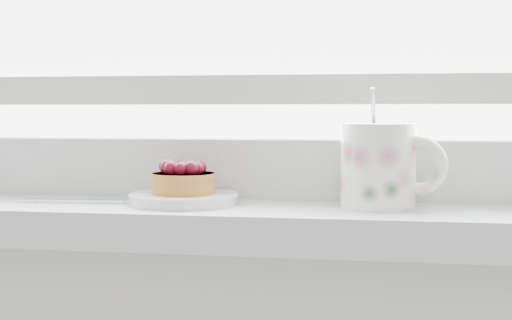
% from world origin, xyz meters
% --- Properties ---
extents(saucer, '(0.12, 0.12, 0.01)m').
position_xyz_m(saucer, '(-0.07, 1.89, 0.95)').
color(saucer, silver).
rests_on(saucer, windowsill).
extents(raspberry_tart, '(0.07, 0.07, 0.04)m').
position_xyz_m(raspberry_tart, '(-0.07, 1.88, 0.97)').
color(raspberry_tart, '#985D21').
rests_on(raspberry_tart, saucer).
extents(floral_mug, '(0.12, 0.10, 0.13)m').
position_xyz_m(floral_mug, '(0.15, 1.89, 0.99)').
color(floral_mug, white).
rests_on(floral_mug, windowsill).
extents(fork, '(0.21, 0.04, 0.00)m').
position_xyz_m(fork, '(-0.16, 1.88, 0.94)').
color(fork, silver).
rests_on(fork, windowsill).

